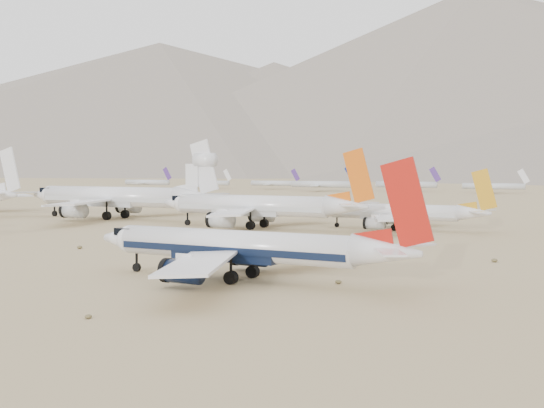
{
  "coord_description": "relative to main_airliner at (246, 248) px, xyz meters",
  "views": [
    {
      "loc": [
        56.16,
        -76.41,
        14.33
      ],
      "look_at": [
        -8.95,
        47.28,
        7.0
      ],
      "focal_mm": 45.0,
      "sensor_mm": 36.0,
      "label": 1
    }
  ],
  "objects": [
    {
      "name": "ground",
      "position": [
        -13.34,
        2.06,
        -4.31
      ],
      "size": [
        7000.0,
        7000.0,
        0.0
      ],
      "primitive_type": "plane",
      "color": "#9C855B",
      "rests_on": "ground"
    },
    {
      "name": "row2_white_trijet",
      "position": [
        -84.16,
        75.11,
        2.06
      ],
      "size": [
        62.04,
        60.64,
        21.99
      ],
      "color": "white",
      "rests_on": "ground"
    },
    {
      "name": "distant_storage_row",
      "position": [
        -7.42,
        327.91,
        0.11
      ],
      "size": [
        518.98,
        59.69,
        15.33
      ],
      "color": "silver",
      "rests_on": "ground"
    },
    {
      "name": "main_airliner",
      "position": [
        0.0,
        0.0,
        0.0
      ],
      "size": [
        44.39,
        43.35,
        15.66
      ],
      "color": "white",
      "rests_on": "ground"
    },
    {
      "name": "row2_gold_tail",
      "position": [
        -4.32,
        79.32,
        -0.29
      ],
      "size": [
        40.31,
        39.43,
        14.35
      ],
      "color": "white",
      "rests_on": "ground"
    },
    {
      "name": "row2_orange_tail",
      "position": [
        -34.78,
        66.91,
        0.99
      ],
      "size": [
        52.91,
        51.76,
        18.87
      ],
      "color": "white",
      "rests_on": "ground"
    }
  ]
}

